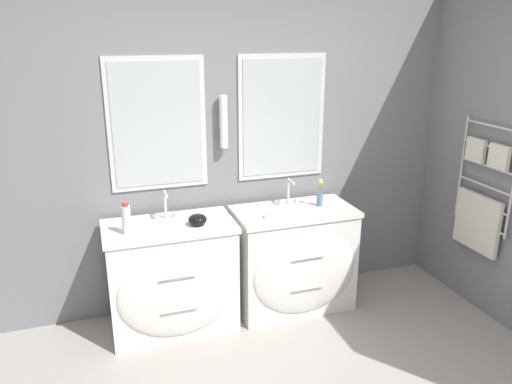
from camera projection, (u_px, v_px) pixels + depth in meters
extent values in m
cube|color=slate|center=(232.00, 146.00, 3.92)|extent=(5.24, 0.06, 2.60)
cube|color=silver|center=(157.00, 124.00, 3.65)|extent=(0.72, 0.02, 0.98)
cube|color=#B2BCBA|center=(158.00, 125.00, 3.64)|extent=(0.65, 0.01, 0.91)
cube|color=silver|center=(282.00, 117.00, 3.94)|extent=(0.72, 0.02, 0.98)
cube|color=#B2BCBA|center=(282.00, 118.00, 3.93)|extent=(0.65, 0.01, 0.91)
cylinder|color=white|center=(224.00, 122.00, 3.76)|extent=(0.06, 0.06, 0.40)
cube|color=silver|center=(222.00, 121.00, 3.79)|extent=(0.05, 0.02, 0.08)
cylinder|color=silver|center=(462.00, 167.00, 4.05)|extent=(0.02, 0.02, 0.83)
cylinder|color=silver|center=(493.00, 126.00, 3.69)|extent=(0.02, 0.54, 0.02)
cylinder|color=silver|center=(490.00, 146.00, 3.74)|extent=(0.02, 0.54, 0.02)
cylinder|color=silver|center=(487.00, 166.00, 3.78)|extent=(0.02, 0.54, 0.02)
cylinder|color=silver|center=(484.00, 185.00, 3.83)|extent=(0.02, 0.54, 0.02)
cylinder|color=silver|center=(482.00, 204.00, 3.88)|extent=(0.02, 0.54, 0.02)
cylinder|color=silver|center=(479.00, 223.00, 3.93)|extent=(0.02, 0.54, 0.02)
cube|color=silver|center=(477.00, 222.00, 3.92)|extent=(0.04, 0.45, 0.45)
cube|color=silver|center=(499.00, 157.00, 3.64)|extent=(0.04, 0.18, 0.18)
cube|color=silver|center=(476.00, 150.00, 3.85)|extent=(0.04, 0.18, 0.18)
cube|color=white|center=(172.00, 278.00, 3.72)|extent=(0.91, 0.49, 0.80)
ellipsoid|color=white|center=(178.00, 294.00, 3.50)|extent=(0.84, 0.11, 0.67)
cube|color=white|center=(169.00, 226.00, 3.59)|extent=(0.94, 0.51, 0.04)
ellipsoid|color=white|center=(170.00, 231.00, 3.58)|extent=(0.45, 0.39, 0.09)
cylinder|color=silver|center=(178.00, 278.00, 3.40)|extent=(0.25, 0.01, 0.01)
cylinder|color=silver|center=(180.00, 311.00, 3.48)|extent=(0.25, 0.01, 0.01)
cube|color=white|center=(293.00, 260.00, 4.02)|extent=(0.91, 0.49, 0.80)
ellipsoid|color=white|center=(305.00, 273.00, 3.80)|extent=(0.84, 0.11, 0.67)
cube|color=white|center=(294.00, 212.00, 3.89)|extent=(0.94, 0.51, 0.04)
ellipsoid|color=white|center=(295.00, 216.00, 3.88)|extent=(0.45, 0.39, 0.09)
cylinder|color=silver|center=(310.00, 258.00, 3.69)|extent=(0.25, 0.01, 0.01)
cylinder|color=silver|center=(308.00, 289.00, 3.77)|extent=(0.25, 0.01, 0.01)
cylinder|color=silver|center=(165.00, 204.00, 3.68)|extent=(0.02, 0.02, 0.21)
cylinder|color=silver|center=(166.00, 194.00, 3.59)|extent=(0.02, 0.12, 0.02)
cylinder|color=silver|center=(156.00, 217.00, 3.68)|extent=(0.03, 0.03, 0.04)
cylinder|color=silver|center=(175.00, 214.00, 3.73)|extent=(0.03, 0.03, 0.04)
cylinder|color=silver|center=(288.00, 191.00, 3.97)|extent=(0.02, 0.02, 0.21)
cylinder|color=silver|center=(291.00, 182.00, 3.89)|extent=(0.02, 0.12, 0.02)
cylinder|color=silver|center=(280.00, 203.00, 3.98)|extent=(0.03, 0.03, 0.04)
cylinder|color=silver|center=(296.00, 201.00, 4.02)|extent=(0.03, 0.03, 0.04)
cylinder|color=silver|center=(126.00, 220.00, 3.39)|extent=(0.06, 0.06, 0.20)
cylinder|color=red|center=(125.00, 205.00, 3.36)|extent=(0.04, 0.04, 0.02)
ellipsoid|color=black|center=(198.00, 220.00, 3.56)|extent=(0.13, 0.13, 0.08)
cylinder|color=teal|center=(320.00, 199.00, 3.95)|extent=(0.05, 0.05, 0.11)
cylinder|color=#477238|center=(320.00, 187.00, 3.92)|extent=(0.01, 0.01, 0.09)
sphere|color=#E5BF47|center=(320.00, 182.00, 3.90)|extent=(0.04, 0.04, 0.04)
cube|color=white|center=(269.00, 216.00, 3.70)|extent=(0.08, 0.06, 0.02)
ellipsoid|color=#F2E5CC|center=(269.00, 214.00, 3.70)|extent=(0.05, 0.03, 0.02)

